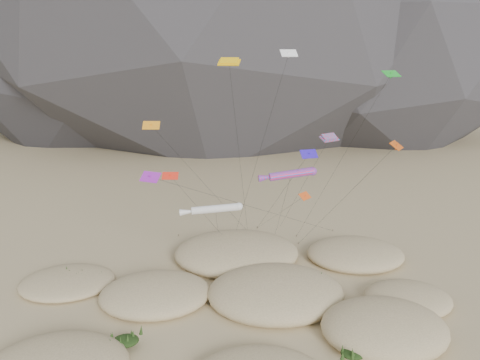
# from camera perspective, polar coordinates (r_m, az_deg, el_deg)

# --- Properties ---
(ground) EXTENTS (500.00, 500.00, 0.00)m
(ground) POSITION_cam_1_polar(r_m,az_deg,el_deg) (50.46, 3.33, -17.00)
(ground) COLOR #CCB789
(ground) RESTS_ON ground
(dunes) EXTENTS (49.06, 37.88, 3.97)m
(dunes) POSITION_cam_1_polar(r_m,az_deg,el_deg) (54.47, 1.58, -13.45)
(dunes) COLOR #CCB789
(dunes) RESTS_ON ground
(dune_grass) EXTENTS (41.80, 29.93, 1.55)m
(dune_grass) POSITION_cam_1_polar(r_m,az_deg,el_deg) (52.82, 2.41, -14.31)
(dune_grass) COLOR black
(dune_grass) RESTS_ON ground
(kite_stakes) EXTENTS (24.03, 6.90, 0.30)m
(kite_stakes) POSITION_cam_1_polar(r_m,az_deg,el_deg) (70.86, 2.00, -6.93)
(kite_stakes) COLOR #3F2D1E
(kite_stakes) RESTS_ON ground
(rainbow_tube_kite) EXTENTS (7.46, 11.15, 13.23)m
(rainbow_tube_kite) POSITION_cam_1_polar(r_m,az_deg,el_deg) (57.98, 6.03, 0.68)
(rainbow_tube_kite) COLOR #FF1A49
(rainbow_tube_kite) RESTS_ON ground
(white_tube_kite) EXTENTS (7.29, 15.01, 10.26)m
(white_tube_kite) POSITION_cam_1_polar(r_m,az_deg,el_deg) (53.89, -3.35, -3.57)
(white_tube_kite) COLOR silver
(white_tube_kite) RESTS_ON ground
(orange_parafoil) EXTENTS (5.25, 14.07, 26.39)m
(orange_parafoil) POSITION_cam_1_polar(r_m,az_deg,el_deg) (55.96, -1.30, 13.90)
(orange_parafoil) COLOR #EEB40C
(orange_parafoil) RESTS_ON ground
(multi_parafoil) EXTENTS (3.52, 17.99, 17.84)m
(multi_parafoil) POSITION_cam_1_polar(r_m,az_deg,el_deg) (55.76, 10.76, 4.93)
(multi_parafoil) COLOR #F6193D
(multi_parafoil) RESTS_ON ground
(delta_kites) EXTENTS (31.03, 22.19, 27.26)m
(delta_kites) POSITION_cam_1_polar(r_m,az_deg,el_deg) (55.11, 3.99, 5.05)
(delta_kites) COLOR red
(delta_kites) RESTS_ON ground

